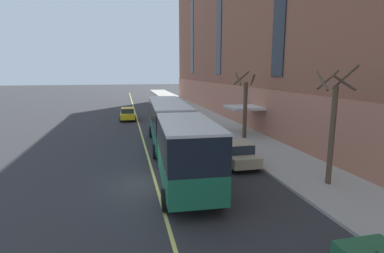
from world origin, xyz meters
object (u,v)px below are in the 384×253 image
at_px(street_tree_far_uptown, 245,105).
at_px(parked_car_silver_1, 185,116).
at_px(city_bus, 173,129).
at_px(street_tree_mid_block, 332,125).
at_px(parked_car_champagne_6, 236,153).
at_px(taxi_cab, 128,114).
at_px(parked_car_red_0, 173,108).
at_px(parked_car_navy_3, 208,134).

bearing_deg(street_tree_far_uptown, parked_car_silver_1, 109.68).
distance_m(city_bus, street_tree_far_uptown, 8.73).
relative_size(parked_car_silver_1, street_tree_mid_block, 0.74).
height_order(parked_car_silver_1, parked_car_champagne_6, same).
bearing_deg(street_tree_mid_block, parked_car_champagne_6, 126.96).
xyz_separation_m(taxi_cab, street_tree_mid_block, (10.11, -25.08, 2.55)).
bearing_deg(city_bus, parked_car_champagne_6, -29.98).
bearing_deg(parked_car_silver_1, city_bus, -104.31).
height_order(city_bus, taxi_cab, city_bus).
bearing_deg(parked_car_silver_1, street_tree_mid_block, -80.64).
height_order(city_bus, parked_car_champagne_6, city_bus).
bearing_deg(city_bus, parked_car_silver_1, 75.69).
height_order(parked_car_red_0, taxi_cab, same).
xyz_separation_m(parked_car_silver_1, street_tree_far_uptown, (3.50, -9.80, 2.32)).
bearing_deg(street_tree_far_uptown, parked_car_red_0, 100.99).
bearing_deg(parked_car_navy_3, parked_car_red_0, 90.16).
distance_m(parked_car_red_0, taxi_cab, 8.12).
distance_m(parked_car_navy_3, taxi_cab, 15.54).
xyz_separation_m(parked_car_navy_3, taxi_cab, (-6.59, 14.08, 0.00)).
xyz_separation_m(parked_car_red_0, parked_car_champagne_6, (0.15, -25.33, -0.00)).
xyz_separation_m(city_bus, taxi_cab, (-2.87, 18.32, -1.34)).
bearing_deg(parked_car_champagne_6, taxi_cab, 108.04).
height_order(parked_car_silver_1, taxi_cab, same).
xyz_separation_m(parked_car_red_0, street_tree_mid_block, (3.58, -29.89, 2.55)).
relative_size(parked_car_navy_3, parked_car_champagne_6, 1.03).
bearing_deg(taxi_cab, parked_car_red_0, 36.40).
relative_size(parked_car_red_0, parked_car_navy_3, 1.08).
bearing_deg(parked_car_navy_3, taxi_cab, 115.07).
distance_m(parked_car_navy_3, parked_car_champagne_6, 6.44).
distance_m(parked_car_silver_1, street_tree_mid_block, 21.78).
distance_m(city_bus, parked_car_silver_1, 15.12).
distance_m(taxi_cab, street_tree_far_uptown, 17.04).
relative_size(city_bus, parked_car_red_0, 3.92).
relative_size(parked_car_silver_1, street_tree_far_uptown, 0.78).
relative_size(street_tree_mid_block, street_tree_far_uptown, 1.05).
bearing_deg(parked_car_navy_3, parked_car_silver_1, 89.96).
relative_size(taxi_cab, street_tree_far_uptown, 0.79).
height_order(parked_car_red_0, street_tree_far_uptown, street_tree_far_uptown).
height_order(parked_car_red_0, parked_car_champagne_6, same).
bearing_deg(parked_car_champagne_6, street_tree_far_uptown, 63.95).
relative_size(parked_car_silver_1, taxi_cab, 0.99).
relative_size(parked_car_champagne_6, street_tree_mid_block, 0.68).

